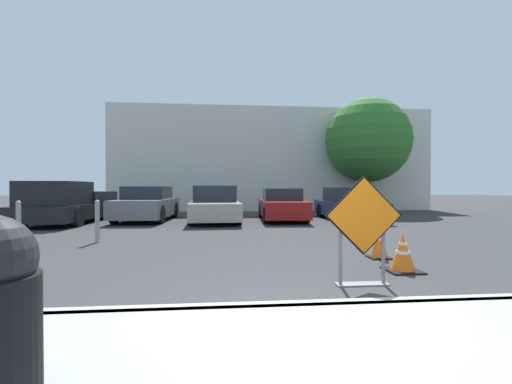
% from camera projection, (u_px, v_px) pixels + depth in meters
% --- Properties ---
extents(ground_plane, '(96.00, 96.00, 0.00)m').
position_uv_depth(ground_plane, '(240.00, 222.00, 13.60)').
color(ground_plane, '#333335').
extents(sidewalk_strip, '(31.10, 2.41, 0.14)m').
position_uv_depth(sidewalk_strip, '(312.00, 370.00, 2.45)').
color(sidewalk_strip, '#999993').
rests_on(sidewalk_strip, ground_plane).
extents(curb_lip, '(31.10, 0.20, 0.14)m').
position_uv_depth(curb_lip, '(283.00, 310.00, 3.65)').
color(curb_lip, '#999993').
rests_on(curb_lip, ground_plane).
extents(road_closed_sign, '(1.11, 0.20, 1.54)m').
position_uv_depth(road_closed_sign, '(363.00, 225.00, 4.78)').
color(road_closed_sign, black).
rests_on(road_closed_sign, ground_plane).
extents(traffic_cone_nearest, '(0.54, 0.54, 0.62)m').
position_uv_depth(traffic_cone_nearest, '(403.00, 253.00, 5.61)').
color(traffic_cone_nearest, black).
rests_on(traffic_cone_nearest, ground_plane).
extents(traffic_cone_second, '(0.41, 0.41, 0.76)m').
position_uv_depth(traffic_cone_second, '(379.00, 239.00, 6.67)').
color(traffic_cone_second, black).
rests_on(traffic_cone_second, ground_plane).
extents(pickup_truck, '(2.16, 5.42, 1.60)m').
position_uv_depth(pickup_truck, '(67.00, 205.00, 13.12)').
color(pickup_truck, black).
rests_on(pickup_truck, ground_plane).
extents(parked_car_nearest, '(2.12, 4.28, 1.42)m').
position_uv_depth(parked_car_nearest, '(147.00, 204.00, 14.22)').
color(parked_car_nearest, slate).
rests_on(parked_car_nearest, ground_plane).
extents(parked_car_second, '(2.04, 4.68, 1.45)m').
position_uv_depth(parked_car_second, '(215.00, 205.00, 13.91)').
color(parked_car_second, '#A39984').
rests_on(parked_car_second, ground_plane).
extents(parked_car_third, '(1.91, 4.41, 1.34)m').
position_uv_depth(parked_car_third, '(282.00, 205.00, 14.51)').
color(parked_car_third, maroon).
rests_on(parked_car_third, ground_plane).
extents(parked_car_fourth, '(1.83, 4.43, 1.39)m').
position_uv_depth(parked_car_fourth, '(348.00, 205.00, 14.59)').
color(parked_car_fourth, navy).
rests_on(parked_car_fourth, ground_plane).
extents(bollard_nearest, '(0.12, 0.12, 1.07)m').
position_uv_depth(bollard_nearest, '(97.00, 220.00, 8.53)').
color(bollard_nearest, gray).
rests_on(bollard_nearest, ground_plane).
extents(bollard_second, '(0.12, 0.12, 1.06)m').
position_uv_depth(bollard_second, '(18.00, 221.00, 8.36)').
color(bollard_second, gray).
rests_on(bollard_second, ground_plane).
extents(building_facade_backdrop, '(19.22, 5.00, 6.16)m').
position_uv_depth(building_facade_backdrop, '(270.00, 162.00, 22.51)').
color(building_facade_backdrop, beige).
rests_on(building_facade_backdrop, ground_plane).
extents(street_tree_behind_lot, '(4.77, 4.77, 6.46)m').
position_uv_depth(street_tree_behind_lot, '(368.00, 140.00, 19.42)').
color(street_tree_behind_lot, '#513823').
rests_on(street_tree_behind_lot, ground_plane).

